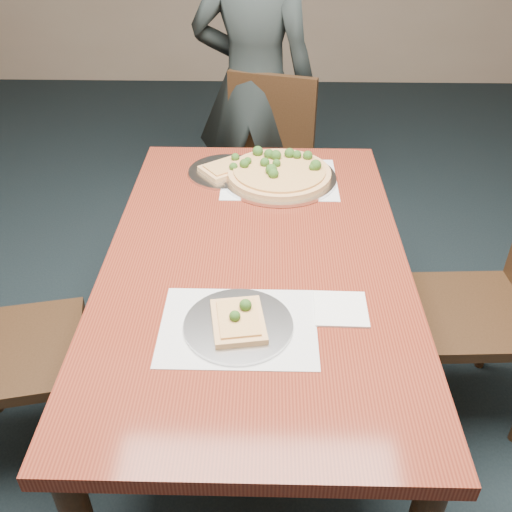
{
  "coord_description": "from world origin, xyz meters",
  "views": [
    {
      "loc": [
        0.04,
        -1.13,
        1.75
      ],
      "look_at": [
        0.0,
        0.25,
        0.75
      ],
      "focal_mm": 40.0,
      "sensor_mm": 36.0,
      "label": 1
    }
  ],
  "objects_px": {
    "dining_table": "(256,280)",
    "chair_far": "(265,164)",
    "slice_plate_far": "(226,170)",
    "pizza_pan": "(279,173)",
    "chair_right": "(502,298)",
    "slice_plate_near": "(238,323)",
    "diner": "(254,87)"
  },
  "relations": [
    {
      "from": "dining_table",
      "to": "chair_far",
      "type": "xyz_separation_m",
      "value": [
        0.02,
        1.07,
        -0.14
      ]
    },
    {
      "from": "chair_far",
      "to": "slice_plate_far",
      "type": "bearing_deg",
      "value": -89.01
    },
    {
      "from": "dining_table",
      "to": "pizza_pan",
      "type": "relative_size",
      "value": 3.59
    },
    {
      "from": "chair_right",
      "to": "slice_plate_near",
      "type": "bearing_deg",
      "value": -67.46
    },
    {
      "from": "dining_table",
      "to": "slice_plate_near",
      "type": "distance_m",
      "value": 0.33
    },
    {
      "from": "slice_plate_near",
      "to": "dining_table",
      "type": "bearing_deg",
      "value": 83.07
    },
    {
      "from": "dining_table",
      "to": "chair_right",
      "type": "height_order",
      "value": "chair_right"
    },
    {
      "from": "chair_right",
      "to": "slice_plate_far",
      "type": "distance_m",
      "value": 1.07
    },
    {
      "from": "pizza_pan",
      "to": "slice_plate_far",
      "type": "distance_m",
      "value": 0.2
    },
    {
      "from": "chair_right",
      "to": "slice_plate_near",
      "type": "relative_size",
      "value": 3.25
    },
    {
      "from": "dining_table",
      "to": "slice_plate_near",
      "type": "xyz_separation_m",
      "value": [
        -0.04,
        -0.31,
        0.11
      ]
    },
    {
      "from": "slice_plate_near",
      "to": "slice_plate_far",
      "type": "bearing_deg",
      "value": 95.88
    },
    {
      "from": "dining_table",
      "to": "slice_plate_far",
      "type": "bearing_deg",
      "value": 103.18
    },
    {
      "from": "slice_plate_far",
      "to": "dining_table",
      "type": "bearing_deg",
      "value": -76.82
    },
    {
      "from": "dining_table",
      "to": "chair_right",
      "type": "relative_size",
      "value": 1.65
    },
    {
      "from": "dining_table",
      "to": "slice_plate_far",
      "type": "relative_size",
      "value": 5.36
    },
    {
      "from": "dining_table",
      "to": "chair_far",
      "type": "relative_size",
      "value": 1.65
    },
    {
      "from": "chair_far",
      "to": "chair_right",
      "type": "relative_size",
      "value": 1.0
    },
    {
      "from": "diner",
      "to": "slice_plate_near",
      "type": "height_order",
      "value": "diner"
    },
    {
      "from": "chair_far",
      "to": "diner",
      "type": "bearing_deg",
      "value": 120.06
    },
    {
      "from": "dining_table",
      "to": "pizza_pan",
      "type": "bearing_deg",
      "value": 81.38
    },
    {
      "from": "chair_far",
      "to": "diner",
      "type": "height_order",
      "value": "diner"
    },
    {
      "from": "chair_right",
      "to": "diner",
      "type": "bearing_deg",
      "value": -146.73
    },
    {
      "from": "diner",
      "to": "chair_far",
      "type": "bearing_deg",
      "value": 115.57
    },
    {
      "from": "chair_far",
      "to": "slice_plate_far",
      "type": "height_order",
      "value": "chair_far"
    },
    {
      "from": "slice_plate_far",
      "to": "pizza_pan",
      "type": "bearing_deg",
      "value": -11.71
    },
    {
      "from": "diner",
      "to": "slice_plate_near",
      "type": "relative_size",
      "value": 5.82
    },
    {
      "from": "slice_plate_near",
      "to": "pizza_pan",
      "type": "bearing_deg",
      "value": 82.03
    },
    {
      "from": "chair_far",
      "to": "slice_plate_near",
      "type": "relative_size",
      "value": 3.25
    },
    {
      "from": "diner",
      "to": "slice_plate_near",
      "type": "xyz_separation_m",
      "value": [
        0.0,
        -1.59,
        -0.05
      ]
    },
    {
      "from": "diner",
      "to": "slice_plate_far",
      "type": "bearing_deg",
      "value": 94.56
    },
    {
      "from": "slice_plate_far",
      "to": "slice_plate_near",
      "type": "bearing_deg",
      "value": -84.12
    }
  ]
}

